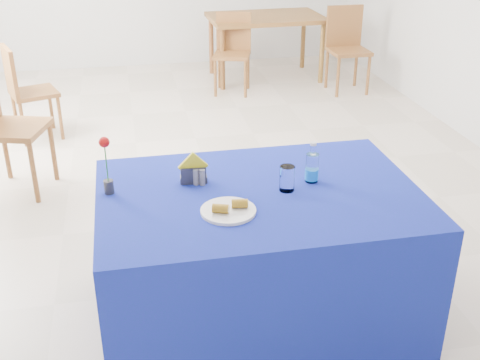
# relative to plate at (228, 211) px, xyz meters

# --- Properties ---
(floor) EXTENTS (7.00, 7.00, 0.00)m
(floor) POSITION_rel_plate_xyz_m (0.19, 2.04, -0.77)
(floor) COLOR beige
(floor) RESTS_ON ground
(plate) EXTENTS (0.26, 0.26, 0.01)m
(plate) POSITION_rel_plate_xyz_m (0.00, 0.00, 0.00)
(plate) COLOR white
(plate) RESTS_ON blue_table
(drinking_glass) EXTENTS (0.08, 0.08, 0.13)m
(drinking_glass) POSITION_rel_plate_xyz_m (0.33, 0.17, 0.06)
(drinking_glass) COLOR white
(drinking_glass) RESTS_ON blue_table
(salt_shaker) EXTENTS (0.03, 0.03, 0.08)m
(salt_shaker) POSITION_rel_plate_xyz_m (-0.11, 0.32, 0.04)
(salt_shaker) COLOR slate
(salt_shaker) RESTS_ON blue_table
(pepper_shaker) EXTENTS (0.03, 0.03, 0.08)m
(pepper_shaker) POSITION_rel_plate_xyz_m (-0.08, 0.31, 0.04)
(pepper_shaker) COLOR slate
(pepper_shaker) RESTS_ON blue_table
(blue_table) EXTENTS (1.60, 1.10, 0.76)m
(blue_table) POSITION_rel_plate_xyz_m (0.19, 0.18, -0.39)
(blue_table) COLOR navy
(blue_table) RESTS_ON floor
(water_bottle) EXTENTS (0.07, 0.07, 0.21)m
(water_bottle) POSITION_rel_plate_xyz_m (0.48, 0.24, 0.06)
(water_bottle) COLOR white
(water_bottle) RESTS_ON blue_table
(napkin_holder) EXTENTS (0.15, 0.07, 0.17)m
(napkin_holder) POSITION_rel_plate_xyz_m (-0.12, 0.35, 0.04)
(napkin_holder) COLOR #3B3B40
(napkin_holder) RESTS_ON blue_table
(rose_vase) EXTENTS (0.05, 0.05, 0.30)m
(rose_vase) POSITION_rel_plate_xyz_m (-0.54, 0.31, 0.14)
(rose_vase) COLOR #28282D
(rose_vase) RESTS_ON blue_table
(oak_table) EXTENTS (1.36, 0.90, 0.76)m
(oak_table) POSITION_rel_plate_xyz_m (1.30, 4.64, -0.09)
(oak_table) COLOR brown
(oak_table) RESTS_ON floor
(chair_bg_left) EXTENTS (0.49, 0.49, 0.88)m
(chair_bg_left) POSITION_rel_plate_xyz_m (0.82, 4.21, -0.26)
(chair_bg_left) COLOR #93572A
(chair_bg_left) RESTS_ON floor
(chair_bg_right) EXTENTS (0.43, 0.43, 0.94)m
(chair_bg_right) POSITION_rel_plate_xyz_m (2.09, 4.01, -0.22)
(chair_bg_right) COLOR #93572A
(chair_bg_right) RESTS_ON floor
(chair_win_b) EXTENTS (0.49, 0.49, 0.87)m
(chair_win_b) POSITION_rel_plate_xyz_m (-1.31, 3.12, -0.26)
(chair_win_b) COLOR #93572A
(chair_win_b) RESTS_ON floor
(banana_pieces) EXTENTS (0.18, 0.09, 0.04)m
(banana_pieces) POSITION_rel_plate_xyz_m (0.01, -0.01, 0.03)
(banana_pieces) COLOR gold
(banana_pieces) RESTS_ON plate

